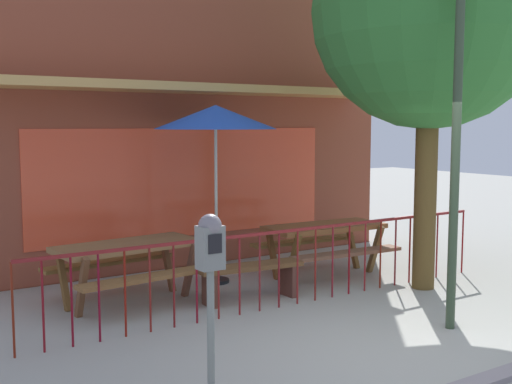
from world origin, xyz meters
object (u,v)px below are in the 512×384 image
(picnic_table_right, at_px, (325,235))
(street_lamp, at_px, (457,99))
(patio_umbrella, at_px, (216,119))
(patio_bench, at_px, (250,274))
(parking_meter_near, at_px, (210,265))
(picnic_table_left, at_px, (128,256))
(street_tree, at_px, (431,11))

(picnic_table_right, xyz_separation_m, street_lamp, (-0.41, -2.70, 1.92))
(patio_umbrella, xyz_separation_m, patio_bench, (-0.12, -1.08, -1.99))
(parking_meter_near, bearing_deg, picnic_table_right, 41.17)
(picnic_table_right, bearing_deg, patio_bench, -161.74)
(parking_meter_near, relative_size, street_lamp, 0.42)
(picnic_table_left, distance_m, patio_bench, 1.57)
(patio_bench, xyz_separation_m, parking_meter_near, (-2.13, -2.77, 0.90))
(patio_umbrella, height_order, parking_meter_near, patio_umbrella)
(picnic_table_right, height_order, street_tree, street_tree)
(parking_meter_near, distance_m, street_tree, 5.52)
(picnic_table_left, distance_m, street_tree, 5.10)
(patio_umbrella, bearing_deg, picnic_table_right, -18.88)
(picnic_table_left, bearing_deg, patio_umbrella, 12.48)
(street_lamp, bearing_deg, parking_meter_near, -169.61)
(picnic_table_left, height_order, street_tree, street_tree)
(picnic_table_right, distance_m, parking_meter_near, 5.09)
(picnic_table_right, height_order, patio_bench, picnic_table_right)
(patio_umbrella, relative_size, street_tree, 0.47)
(picnic_table_left, relative_size, street_lamp, 0.50)
(street_lamp, bearing_deg, picnic_table_right, 81.42)
(picnic_table_left, xyz_separation_m, picnic_table_right, (3.02, -0.21, 0.00))
(picnic_table_right, distance_m, patio_umbrella, 2.39)
(patio_bench, xyz_separation_m, street_tree, (2.36, -0.76, 3.41))
(patio_bench, bearing_deg, street_lamp, -59.49)
(picnic_table_left, distance_m, patio_umbrella, 2.29)
(picnic_table_right, bearing_deg, patio_umbrella, 161.12)
(picnic_table_right, height_order, street_lamp, street_lamp)
(patio_bench, distance_m, street_lamp, 3.31)
(picnic_table_right, distance_m, street_lamp, 3.34)
(picnic_table_left, xyz_separation_m, street_lamp, (2.61, -2.91, 1.92))
(picnic_table_left, height_order, patio_umbrella, patio_umbrella)
(picnic_table_right, bearing_deg, street_tree, -62.18)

